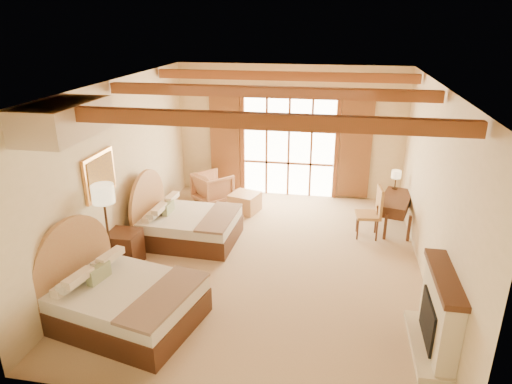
% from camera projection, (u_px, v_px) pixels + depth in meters
% --- Properties ---
extents(floor, '(7.00, 7.00, 0.00)m').
position_uv_depth(floor, '(266.00, 260.00, 8.45)').
color(floor, tan).
rests_on(floor, ground).
extents(wall_back, '(5.50, 0.00, 5.50)m').
position_uv_depth(wall_back, '(289.00, 132.00, 11.10)').
color(wall_back, beige).
rests_on(wall_back, ground).
extents(wall_left, '(0.00, 7.00, 7.00)m').
position_uv_depth(wall_left, '(119.00, 170.00, 8.33)').
color(wall_left, beige).
rests_on(wall_left, ground).
extents(wall_right, '(0.00, 7.00, 7.00)m').
position_uv_depth(wall_right, '(434.00, 188.00, 7.42)').
color(wall_right, beige).
rests_on(wall_right, ground).
extents(ceiling, '(7.00, 7.00, 0.00)m').
position_uv_depth(ceiling, '(268.00, 84.00, 7.31)').
color(ceiling, '#AC7639').
rests_on(ceiling, ground).
extents(ceiling_beams, '(5.39, 4.60, 0.18)m').
position_uv_depth(ceiling_beams, '(268.00, 92.00, 7.35)').
color(ceiling_beams, brown).
rests_on(ceiling_beams, ceiling).
extents(french_doors, '(3.95, 0.08, 2.60)m').
position_uv_depth(french_doors, '(289.00, 147.00, 11.17)').
color(french_doors, white).
rests_on(french_doors, ground).
extents(fireplace, '(0.46, 1.40, 1.16)m').
position_uv_depth(fireplace, '(438.00, 317.00, 6.00)').
color(fireplace, beige).
rests_on(fireplace, ground).
extents(painting, '(0.06, 0.95, 0.75)m').
position_uv_depth(painting, '(100.00, 175.00, 7.58)').
color(painting, '#E09D52').
rests_on(painting, wall_left).
extents(canopy_valance, '(0.70, 1.40, 0.45)m').
position_uv_depth(canopy_valance, '(63.00, 120.00, 5.96)').
color(canopy_valance, beige).
rests_on(canopy_valance, ceiling).
extents(bed_near, '(2.29, 1.90, 1.31)m').
position_uv_depth(bed_near, '(117.00, 298.00, 6.62)').
color(bed_near, '#412615').
rests_on(bed_near, floor).
extents(bed_far, '(1.92, 1.48, 1.23)m').
position_uv_depth(bed_far, '(183.00, 223.00, 9.10)').
color(bed_far, '#412615').
rests_on(bed_far, floor).
extents(nightstand, '(0.54, 0.54, 0.65)m').
position_uv_depth(nightstand, '(125.00, 249.00, 8.18)').
color(nightstand, '#412615').
rests_on(nightstand, floor).
extents(floor_lamp, '(0.36, 0.36, 1.71)m').
position_uv_depth(floor_lamp, '(104.00, 200.00, 7.35)').
color(floor_lamp, '#332114').
rests_on(floor_lamp, floor).
extents(armchair, '(1.11, 1.11, 0.73)m').
position_uv_depth(armchair, '(213.00, 188.00, 11.00)').
color(armchair, '#B17751').
rests_on(armchair, floor).
extents(ottoman, '(0.74, 0.74, 0.44)m').
position_uv_depth(ottoman, '(245.00, 202.00, 10.51)').
color(ottoman, tan).
rests_on(ottoman, floor).
extents(desk, '(0.86, 1.38, 0.69)m').
position_uv_depth(desk, '(394.00, 212.00, 9.63)').
color(desk, '#412615').
rests_on(desk, floor).
extents(desk_chair, '(0.52, 0.52, 1.07)m').
position_uv_depth(desk_chair, '(369.00, 221.00, 9.26)').
color(desk_chair, '#A77940').
rests_on(desk_chair, floor).
extents(desk_lamp, '(0.21, 0.21, 0.42)m').
position_uv_depth(desk_lamp, '(396.00, 175.00, 9.89)').
color(desk_lamp, '#332114').
rests_on(desk_lamp, desk).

